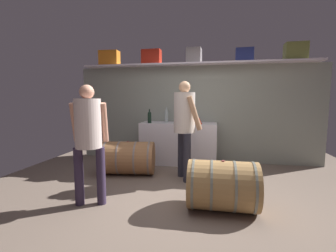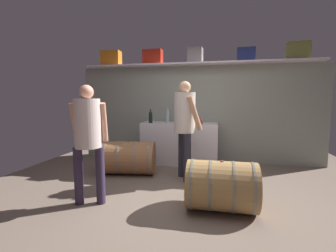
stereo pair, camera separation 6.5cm
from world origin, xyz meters
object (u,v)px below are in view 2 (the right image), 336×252
at_px(wine_bottle_clear, 168,115).
at_px(toolcase_orange, 111,59).
at_px(toolcase_grey, 195,56).
at_px(wine_barrel_near, 221,186).
at_px(toolcase_olive, 298,51).
at_px(wine_glass, 181,118).
at_px(toolcase_navy, 246,55).
at_px(wine_barrel_far, 129,158).
at_px(red_funnel, 200,121).
at_px(toolcase_red, 153,57).
at_px(work_cabinet, 180,143).
at_px(wine_bottle_dark, 151,117).
at_px(winemaker_pouring, 88,132).
at_px(visitor_tasting, 185,120).

bearing_deg(wine_bottle_clear, toolcase_orange, 175.97).
height_order(toolcase_grey, wine_barrel_near, toolcase_grey).
bearing_deg(toolcase_olive, wine_glass, -171.37).
distance_m(toolcase_navy, wine_barrel_far, 2.99).
relative_size(wine_bottle_clear, red_funnel, 2.58).
height_order(toolcase_red, toolcase_navy, toolcase_red).
xyz_separation_m(toolcase_olive, work_cabinet, (-2.20, -0.18, -1.80)).
height_order(toolcase_olive, wine_bottle_dark, toolcase_olive).
bearing_deg(red_funnel, winemaker_pouring, -122.81).
height_order(work_cabinet, visitor_tasting, visitor_tasting).
height_order(wine_bottle_dark, visitor_tasting, visitor_tasting).
bearing_deg(wine_bottle_dark, winemaker_pouring, -97.08).
bearing_deg(wine_barrel_near, wine_bottle_dark, 127.36).
relative_size(toolcase_navy, wine_bottle_dark, 1.19).
bearing_deg(toolcase_orange, work_cabinet, -9.21).
bearing_deg(wine_barrel_far, visitor_tasting, -12.41).
bearing_deg(wine_bottle_clear, visitor_tasting, -63.48).
bearing_deg(visitor_tasting, toolcase_olive, 93.46).
relative_size(toolcase_navy, wine_glass, 2.24).
height_order(toolcase_olive, wine_barrel_far, toolcase_olive).
distance_m(toolcase_olive, wine_barrel_near, 3.19).
relative_size(toolcase_red, red_funnel, 3.29).
bearing_deg(toolcase_grey, red_funnel, -63.92).
relative_size(wine_glass, wine_barrel_near, 0.18).
relative_size(toolcase_orange, toolcase_olive, 1.07).
bearing_deg(red_funnel, toolcase_grey, 112.35).
bearing_deg(red_funnel, toolcase_olive, 11.52).
xyz_separation_m(toolcase_navy, wine_bottle_dark, (-1.85, -0.35, -1.22)).
xyz_separation_m(toolcase_orange, work_cabinet, (1.57, -0.18, -1.80)).
distance_m(toolcase_olive, wine_glass, 2.53).
xyz_separation_m(toolcase_grey, wine_glass, (-0.26, -0.27, -1.26)).
relative_size(toolcase_olive, work_cabinet, 0.25).
bearing_deg(toolcase_grey, visitor_tasting, -88.60).
bearing_deg(toolcase_red, toolcase_olive, 1.95).
bearing_deg(visitor_tasting, wine_barrel_near, 3.77).
bearing_deg(red_funnel, wine_barrel_far, -150.29).
distance_m(toolcase_navy, wine_barrel_near, 2.89).
height_order(toolcase_navy, red_funnel, toolcase_navy).
xyz_separation_m(toolcase_navy, wine_barrel_far, (-2.05, -1.05, -1.90)).
bearing_deg(toolcase_olive, wine_bottle_dark, -171.27).
distance_m(toolcase_orange, work_cabinet, 2.40).
xyz_separation_m(red_funnel, winemaker_pouring, (-1.25, -1.94, 0.01)).
bearing_deg(toolcase_red, wine_bottle_clear, -13.03).
distance_m(wine_bottle_dark, wine_glass, 0.61).
relative_size(wine_bottle_dark, red_funnel, 2.33).
xyz_separation_m(work_cabinet, wine_barrel_far, (-0.78, -0.87, -0.13)).
bearing_deg(toolcase_grey, wine_bottle_clear, -167.01).
bearing_deg(wine_barrel_near, visitor_tasting, 119.37).
bearing_deg(wine_barrel_near, wine_glass, 112.37).
relative_size(wine_bottle_clear, wine_barrel_far, 0.31).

